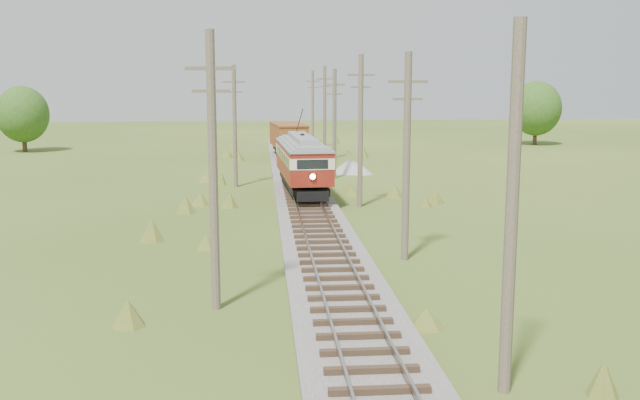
{
  "coord_description": "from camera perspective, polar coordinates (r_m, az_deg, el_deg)",
  "views": [
    {
      "loc": [
        -2.66,
        -10.77,
        7.36
      ],
      "look_at": [
        0.0,
        21.33,
        2.04
      ],
      "focal_mm": 40.0,
      "sensor_mm": 36.0,
      "label": 1
    }
  ],
  "objects": [
    {
      "name": "railbed_main",
      "position": [
        45.42,
        -1.32,
        0.29
      ],
      "size": [
        3.6,
        96.0,
        0.57
      ],
      "color": "#605B54",
      "rests_on": "ground"
    },
    {
      "name": "streetcar",
      "position": [
        46.35,
        -1.42,
        3.3
      ],
      "size": [
        3.17,
        11.44,
        5.19
      ],
      "rotation": [
        0.0,
        0.0,
        0.05
      ],
      "color": "black",
      "rests_on": "ground"
    },
    {
      "name": "gondola",
      "position": [
        69.74,
        -2.55,
        5.06
      ],
      "size": [
        3.59,
        8.91,
        2.89
      ],
      "rotation": [
        0.0,
        0.0,
        0.09
      ],
      "color": "black",
      "rests_on": "ground"
    },
    {
      "name": "gravel_pile",
      "position": [
        58.73,
        2.61,
        2.72
      ],
      "size": [
        3.32,
        3.53,
        1.21
      ],
      "color": "gray",
      "rests_on": "ground"
    },
    {
      "name": "utility_pole_r_1",
      "position": [
        17.05,
        15.09,
        -0.96
      ],
      "size": [
        0.3,
        0.3,
        8.8
      ],
      "color": "brown",
      "rests_on": "ground"
    },
    {
      "name": "utility_pole_r_2",
      "position": [
        29.53,
        6.95,
        3.6
      ],
      "size": [
        1.6,
        0.3,
        8.6
      ],
      "color": "brown",
      "rests_on": "ground"
    },
    {
      "name": "utility_pole_r_3",
      "position": [
        42.27,
        3.26,
        5.65
      ],
      "size": [
        1.6,
        0.3,
        9.0
      ],
      "color": "brown",
      "rests_on": "ground"
    },
    {
      "name": "utility_pole_r_4",
      "position": [
        55.15,
        1.17,
        6.21
      ],
      "size": [
        1.6,
        0.3,
        8.4
      ],
      "color": "brown",
      "rests_on": "ground"
    },
    {
      "name": "utility_pole_r_5",
      "position": [
        68.1,
        0.37,
        7.03
      ],
      "size": [
        1.6,
        0.3,
        8.9
      ],
      "color": "brown",
      "rests_on": "ground"
    },
    {
      "name": "utility_pole_r_6",
      "position": [
        81.03,
        -0.59,
        7.33
      ],
      "size": [
        1.6,
        0.3,
        8.7
      ],
      "color": "brown",
      "rests_on": "ground"
    },
    {
      "name": "utility_pole_l_a",
      "position": [
        22.99,
        -8.55,
        2.44
      ],
      "size": [
        1.6,
        0.3,
        9.0
      ],
      "color": "brown",
      "rests_on": "ground"
    },
    {
      "name": "utility_pole_l_b",
      "position": [
        50.89,
        -6.84,
        6.0
      ],
      "size": [
        1.6,
        0.3,
        8.6
      ],
      "color": "brown",
      "rests_on": "ground"
    },
    {
      "name": "tree_mid_a",
      "position": [
        82.81,
        -22.7,
        6.34
      ],
      "size": [
        5.46,
        5.46,
        7.03
      ],
      "color": "#38281C",
      "rests_on": "ground"
    },
    {
      "name": "tree_mid_b",
      "position": [
        89.03,
        16.92,
        7.02
      ],
      "size": [
        5.88,
        5.88,
        7.57
      ],
      "color": "#38281C",
      "rests_on": "ground"
    }
  ]
}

